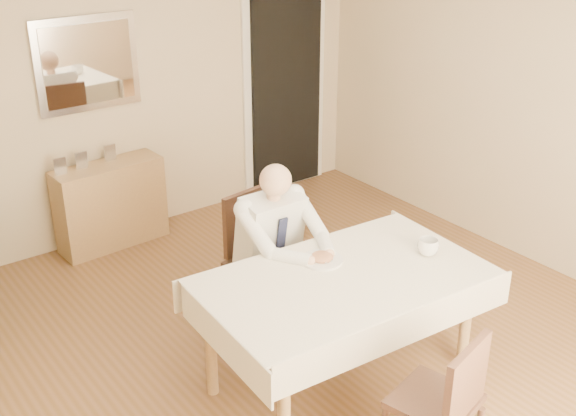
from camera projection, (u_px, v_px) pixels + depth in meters
room at (323, 174)px, 4.29m from camera, size 5.00×5.02×2.60m
doorway at (285, 91)px, 7.05m from camera, size 0.96×0.07×2.10m
mirror at (88, 64)px, 5.75m from camera, size 0.86×0.04×0.76m
dining_table at (344, 288)px, 4.32m from camera, size 1.78×1.13×0.75m
chair_far at (260, 250)px, 5.02m from camera, size 0.51×0.51×0.96m
chair_near at (447, 399)px, 3.69m from camera, size 0.49×0.50×0.86m
seated_man at (285, 248)px, 4.74m from camera, size 0.48×0.72×1.24m
plate at (322, 260)px, 4.45m from camera, size 0.26×0.26×0.02m
food at (322, 257)px, 4.44m from camera, size 0.14×0.14×0.06m
knife at (333, 259)px, 4.42m from camera, size 0.01×0.13×0.01m
fork at (323, 263)px, 4.37m from camera, size 0.01×0.13×0.01m
coffee_mug at (428, 247)px, 4.51m from camera, size 0.18×0.18×0.10m
sideboard at (111, 205)px, 6.14m from camera, size 0.93×0.36×0.73m
photo_frame_left at (60, 166)px, 5.77m from camera, size 0.10×0.02×0.14m
photo_frame_center at (81, 160)px, 5.89m from camera, size 0.10×0.02×0.14m
photo_frame_right at (110, 152)px, 6.05m from camera, size 0.10×0.02×0.14m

